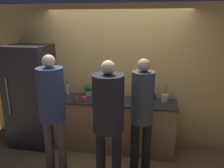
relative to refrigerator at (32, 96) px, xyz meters
name	(u,v)px	position (x,y,z in m)	size (l,w,h in m)	color
ground_plane	(111,157)	(1.56, -0.25, -0.95)	(14.00, 14.00, 0.00)	#8C704C
wall_back	(117,77)	(1.56, 0.36, 0.35)	(5.20, 0.06, 2.60)	#E0B266
counter	(114,124)	(1.56, 0.08, -0.47)	(2.19, 0.59, 0.95)	#9E754C
refrigerator	(32,96)	(0.00, 0.00, 0.00)	(0.78, 0.70, 1.90)	#232328
person_left	(52,103)	(0.78, -0.74, 0.19)	(0.39, 0.39, 1.86)	#4C4742
person_center	(108,112)	(1.65, -0.90, 0.19)	(0.42, 0.42, 1.83)	black
person_right	(142,110)	(2.08, -0.56, 0.12)	(0.32, 0.32, 1.81)	black
fruit_bowl	(101,96)	(1.31, 0.15, 0.04)	(0.28, 0.28, 0.11)	#4C3323
utensil_crock	(165,97)	(2.44, 0.17, 0.07)	(0.12, 0.12, 0.31)	silver
bottle_amber	(76,98)	(0.91, -0.11, 0.06)	(0.05, 0.05, 0.14)	brown
bottle_clear	(68,90)	(0.64, 0.20, 0.10)	(0.05, 0.05, 0.25)	silver
cup_black	(153,96)	(2.24, 0.26, 0.05)	(0.08, 0.08, 0.10)	#28282D
cup_red	(84,99)	(1.06, -0.10, 0.05)	(0.09, 0.09, 0.09)	#A33D33
potted_plant	(88,89)	(1.03, 0.25, 0.12)	(0.15, 0.15, 0.22)	beige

